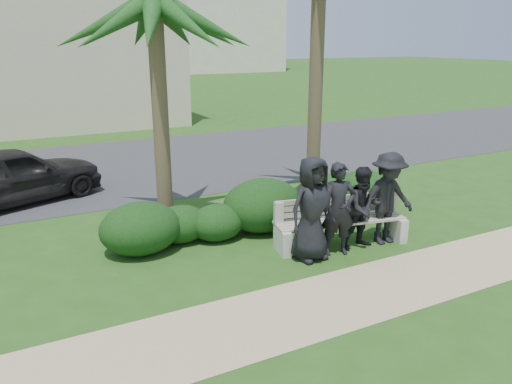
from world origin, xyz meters
The scene contains 17 objects.
ground centered at (0.00, 0.00, 0.00)m, with size 160.00×160.00×0.00m, color #264B15.
footpath centered at (0.00, -1.80, 0.00)m, with size 30.00×1.60×0.01m, color tan.
asphalt_street centered at (0.00, 8.00, 0.00)m, with size 160.00×8.00×0.01m, color #2D2D30.
stucco_bldg_right centered at (-1.00, 18.00, 3.66)m, with size 8.40×8.40×7.30m.
park_bench centered at (0.73, -0.09, 0.40)m, with size 2.63×1.06×0.88m.
man_a centered at (-0.12, -0.37, 0.93)m, with size 0.91×0.59×1.87m, color black.
man_b centered at (0.43, -0.40, 0.85)m, with size 0.62×0.41×1.70m, color black.
man_c centered at (1.02, -0.38, 0.78)m, with size 0.76×0.59×1.56m, color black.
man_d centered at (1.55, -0.42, 0.89)m, with size 1.15×0.66×1.78m, color black.
hedge_a centered at (-2.72, 1.33, 0.48)m, with size 1.48×1.23×0.97m, color black.
hedge_b centered at (-1.90, 1.48, 0.36)m, with size 1.11×0.92×0.73m, color black.
hedge_c centered at (-1.23, 1.25, 0.36)m, with size 1.10×0.91×0.72m, color black.
hedge_d centered at (-0.19, 1.30, 0.55)m, with size 1.68×1.39×1.10m, color black.
hedge_e centered at (1.70, 1.65, 0.44)m, with size 1.34×1.11×0.87m, color black.
hedge_f centered at (2.56, 1.50, 0.45)m, with size 1.37×1.13×0.89m, color black.
palm_left centered at (-1.87, 2.49, 4.31)m, with size 3.00×3.00×5.27m.
car_a centered at (-4.60, 5.53, 0.68)m, with size 1.62×4.02×1.37m, color black.
Camera 1 is at (-4.77, -7.18, 3.76)m, focal length 35.00 mm.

